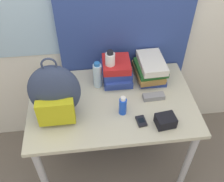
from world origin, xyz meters
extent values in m
cube|color=silver|center=(0.00, 0.82, 1.25)|extent=(6.00, 0.05, 2.50)
cube|color=#9EBCD1|center=(-0.46, 0.79, 1.30)|extent=(1.10, 0.01, 0.80)
cube|color=navy|center=(0.14, 0.76, 1.25)|extent=(0.98, 0.04, 2.50)
cube|color=#B7B299|center=(0.00, 0.37, 0.75)|extent=(1.15, 0.73, 0.03)
cylinder|color=#B2B2B7|center=(-0.52, 0.06, 0.37)|extent=(0.05, 0.05, 0.74)
cylinder|color=#B2B2B7|center=(0.52, 0.06, 0.37)|extent=(0.05, 0.05, 0.74)
cylinder|color=#B2B2B7|center=(-0.52, 0.68, 0.37)|extent=(0.05, 0.05, 0.74)
cylinder|color=#B2B2B7|center=(0.52, 0.68, 0.37)|extent=(0.05, 0.05, 0.74)
ellipsoid|color=#2D3851|center=(-0.36, 0.30, 0.96)|extent=(0.32, 0.17, 0.39)
cube|color=#B2AD19|center=(-0.36, 0.20, 0.88)|extent=(0.23, 0.06, 0.18)
torus|color=#2D3851|center=(-0.36, 0.30, 1.17)|extent=(0.09, 0.01, 0.09)
cube|color=navy|center=(0.06, 0.58, 0.79)|extent=(0.21, 0.23, 0.05)
cube|color=navy|center=(0.06, 0.58, 0.83)|extent=(0.19, 0.25, 0.03)
cube|color=navy|center=(0.06, 0.59, 0.87)|extent=(0.21, 0.23, 0.05)
cube|color=red|center=(0.06, 0.58, 0.92)|extent=(0.20, 0.22, 0.05)
cube|color=navy|center=(0.32, 0.57, 0.78)|extent=(0.20, 0.23, 0.04)
cube|color=olive|center=(0.30, 0.58, 0.82)|extent=(0.21, 0.29, 0.04)
cube|color=#1E5623|center=(0.31, 0.58, 0.86)|extent=(0.22, 0.26, 0.04)
cube|color=silver|center=(0.32, 0.58, 0.91)|extent=(0.19, 0.28, 0.05)
cylinder|color=silver|center=(-0.08, 0.54, 0.86)|extent=(0.06, 0.06, 0.19)
cylinder|color=#286BB7|center=(-0.08, 0.54, 0.97)|extent=(0.04, 0.04, 0.02)
cylinder|color=white|center=(0.01, 0.55, 0.90)|extent=(0.07, 0.07, 0.27)
cylinder|color=black|center=(0.01, 0.55, 1.05)|extent=(0.04, 0.04, 0.02)
cylinder|color=blue|center=(0.06, 0.25, 0.83)|extent=(0.05, 0.05, 0.12)
cylinder|color=white|center=(0.06, 0.25, 0.90)|extent=(0.03, 0.03, 0.02)
cube|color=black|center=(0.17, 0.16, 0.77)|extent=(0.07, 0.09, 0.02)
cube|color=black|center=(0.17, 0.16, 0.78)|extent=(0.04, 0.04, 0.00)
cube|color=gray|center=(0.29, 0.36, 0.78)|extent=(0.15, 0.06, 0.04)
cube|color=black|center=(0.31, 0.12, 0.80)|extent=(0.13, 0.11, 0.07)
camera|label=1|loc=(-0.15, -0.88, 2.09)|focal=42.00mm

